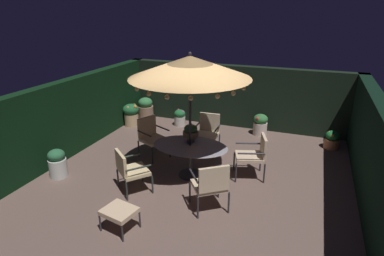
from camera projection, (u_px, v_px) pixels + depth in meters
name	position (u px, v px, depth m)	size (l,w,h in m)	color
ground_plane	(196.00, 177.00, 7.22)	(7.17, 7.44, 0.02)	brown
hedge_backdrop_rear	(236.00, 96.00, 9.99)	(7.17, 0.30, 1.90)	black
hedge_backdrop_left	(67.00, 118.00, 8.02)	(0.30, 7.44, 1.90)	black
hedge_backdrop_right	(377.00, 163.00, 5.73)	(0.30, 7.44, 1.90)	black
patio_dining_table	(190.00, 151.00, 7.06)	(1.68, 1.17, 0.73)	#2E2C2D
patio_umbrella	(190.00, 67.00, 6.41)	(2.50, 2.50, 2.74)	#2D2C32
centerpiece_planter	(191.00, 132.00, 7.12)	(0.35, 0.35, 0.43)	olive
patio_chair_north	(151.00, 135.00, 8.01)	(0.77, 0.77, 1.00)	#31302C
patio_chair_northeast	(129.00, 168.00, 6.46)	(0.83, 0.83, 0.89)	#29302D
patio_chair_east	(211.00, 183.00, 5.81)	(0.83, 0.82, 0.98)	#2C2B2E
patio_chair_southeast	(254.00, 153.00, 7.01)	(0.78, 0.73, 0.97)	#2A292F
patio_chair_south	(208.00, 131.00, 8.33)	(0.61, 0.65, 0.97)	#292F35
ottoman_footrest	(119.00, 212.00, 5.39)	(0.61, 0.55, 0.40)	#2C2A2E
potted_plant_back_left	(260.00, 124.00, 9.46)	(0.41, 0.41, 0.63)	beige
potted_plant_front_corner	(146.00, 108.00, 10.85)	(0.52, 0.52, 0.71)	#82664F
potted_plant_back_right	(180.00, 117.00, 10.21)	(0.36, 0.36, 0.52)	beige
potted_plant_right_near	(332.00, 140.00, 8.56)	(0.39, 0.39, 0.49)	#B07049
potted_plant_right_far	(57.00, 163.00, 7.11)	(0.39, 0.39, 0.65)	silver
potted_plant_left_near	(131.00, 114.00, 10.17)	(0.51, 0.51, 0.70)	tan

